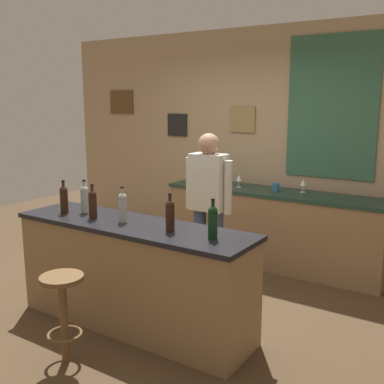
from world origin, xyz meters
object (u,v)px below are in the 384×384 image
Objects in this scene: bartender at (208,202)px; wine_bottle_c at (93,203)px; wine_glass_a at (206,176)px; wine_glass_d at (303,183)px; wine_bottle_f at (213,221)px; wine_bottle_b at (85,198)px; bar_stool at (63,304)px; wine_glass_b at (216,176)px; wine_bottle_d at (123,206)px; wine_bottle_e at (170,214)px; wine_glass_c at (239,178)px; wine_bottle_a at (64,198)px; coffee_mug at (276,187)px.

bartender is 5.29× the size of wine_bottle_c.
wine_glass_a is 1.20m from wine_glass_d.
wine_glass_a is at bearing 122.75° from wine_bottle_f.
wine_bottle_b reaches higher than wine_glass_d.
wine_bottle_b is 0.24m from wine_bottle_c.
bar_stool is at bearing -104.73° from wine_glass_d.
wine_glass_b is at bearing 21.44° from wine_glass_a.
bar_stool is at bearing -54.92° from wine_bottle_b.
wine_bottle_c is 0.30m from wine_bottle_d.
wine_bottle_e is 1.97× the size of wine_glass_c.
wine_bottle_b is at bearing 173.32° from wine_bottle_d.
wine_bottle_a is 2.13m from wine_glass_b.
wine_bottle_e is (1.16, 0.05, 0.00)m from wine_bottle_a.
wine_bottle_e is at bearing 2.36° from wine_bottle_a.
wine_glass_d is at bearing 9.36° from wine_glass_c.
wine_glass_a is at bearing 99.05° from bar_stool.
wine_glass_c is at bearing 89.91° from bar_stool.
wine_bottle_c is 1.97× the size of wine_glass_a.
wine_bottle_e reaches higher than coffee_mug.
wine_bottle_b reaches higher than coffee_mug.
wine_glass_d is (0.29, 2.16, -0.05)m from wine_bottle_e.
wine_bottle_f is at bearing 2.63° from wine_bottle_c.
wine_bottle_d is at bearing 93.02° from bar_stool.
bartender is at bearing 122.87° from wine_bottle_f.
wine_glass_d reaches higher than bar_stool.
wine_glass_c is at bearing 112.54° from wine_bottle_f.
wine_bottle_c and wine_bottle_e have the same top height.
wine_bottle_c is at bearing -87.27° from wine_glass_a.
wine_glass_a and wine_glass_c have the same top height.
wine_glass_d is (1.19, 0.17, 0.00)m from wine_glass_a.
wine_bottle_b reaches higher than bar_stool.
wine_glass_b is at bearing -178.98° from coffee_mug.
wine_glass_d is at bearing 82.29° from wine_bottle_e.
wine_bottle_b is at bearing -93.52° from wine_glass_a.
wine_bottle_a is at bearing -179.32° from wine_bottle_c.
wine_bottle_d is 0.88m from wine_bottle_f.
wine_bottle_c is at bearing -169.79° from wine_bottle_d.
wine_bottle_b is at bearing 176.05° from wine_bottle_e.
wine_glass_a is 1.24× the size of coffee_mug.
bar_stool is 2.22× the size of wine_bottle_e.
wine_glass_a is (-1.28, 1.99, -0.05)m from wine_bottle_f.
wine_glass_c is 1.00× the size of wine_glass_d.
bartender is 10.45× the size of wine_glass_d.
bartender is 5.29× the size of wine_bottle_b.
bartender reaches higher than wine_bottle_c.
wine_bottle_c is 2.05m from wine_glass_a.
wine_glass_b is (-0.78, 2.05, -0.05)m from wine_bottle_e.
wine_bottle_b is 0.52m from wine_bottle_d.
wine_glass_b is (0.24, 1.98, -0.05)m from wine_bottle_b.
wine_bottle_c is (0.22, -0.11, 0.00)m from wine_bottle_b.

